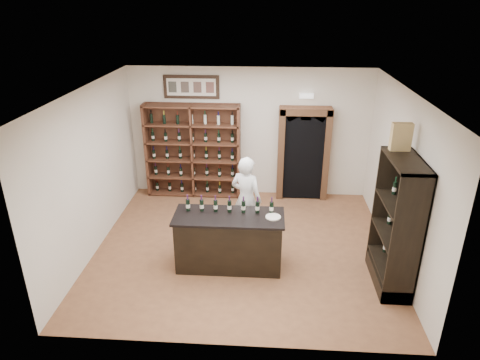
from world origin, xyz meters
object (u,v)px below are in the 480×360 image
Objects in this scene: tasting_counter at (229,241)px; counter_bottle_0 at (188,205)px; wine_shelf at (193,151)px; wine_crate at (401,137)px; side_cabinet at (395,243)px; shopkeeper at (246,200)px.

tasting_counter is 6.27× the size of counter_bottle_0.
counter_bottle_0 reaches higher than tasting_counter.
wine_crate is at bearing -36.85° from wine_shelf.
counter_bottle_0 is at bearing 169.32° from tasting_counter.
wine_crate reaches higher than tasting_counter.
wine_crate reaches higher than side_cabinet.
side_cabinet reaches higher than shopkeeper.
wine_crate is at bearing -0.61° from counter_bottle_0.
counter_bottle_0 is 0.17× the size of shopkeeper.
tasting_counter is 1.01m from shopkeeper.
wine_shelf is 5.02m from side_cabinet.
counter_bottle_0 is 0.68× the size of wine_crate.
side_cabinet is 5.00× the size of wine_crate.
tasting_counter is at bearing -10.68° from counter_bottle_0.
wine_crate is at bearing -174.01° from shopkeeper.
shopkeeper is at bearing -56.31° from wine_shelf.
shopkeeper is 3.00m from wine_crate.
wine_shelf is at bearing 97.74° from counter_bottle_0.
tasting_counter is at bearing 173.72° from side_cabinet.
counter_bottle_0 is (0.38, -2.80, 0.01)m from wine_shelf.
shopkeeper reaches higher than tasting_counter.
wine_crate is at bearing 96.32° from side_cabinet.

